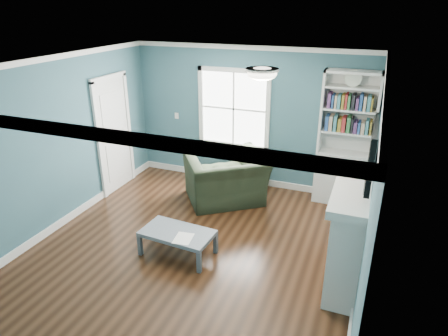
% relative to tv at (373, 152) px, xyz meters
% --- Properties ---
extents(floor, '(5.00, 5.00, 0.00)m').
position_rel_tv_xyz_m(floor, '(-2.20, -0.20, -1.72)').
color(floor, black).
rests_on(floor, ground).
extents(room_walls, '(5.00, 5.00, 5.00)m').
position_rel_tv_xyz_m(room_walls, '(-2.20, -0.20, -0.14)').
color(room_walls, '#335A68').
rests_on(room_walls, ground).
extents(trim, '(4.50, 5.00, 2.60)m').
position_rel_tv_xyz_m(trim, '(-2.20, -0.20, -0.49)').
color(trim, white).
rests_on(trim, ground).
extents(window, '(1.40, 0.06, 1.50)m').
position_rel_tv_xyz_m(window, '(-2.50, 2.29, -0.27)').
color(window, white).
rests_on(window, room_walls).
extents(bookshelf, '(0.90, 0.35, 2.31)m').
position_rel_tv_xyz_m(bookshelf, '(-0.43, 2.10, -0.80)').
color(bookshelf, silver).
rests_on(bookshelf, ground).
extents(fireplace, '(0.44, 1.58, 1.30)m').
position_rel_tv_xyz_m(fireplace, '(-0.12, 0.00, -1.09)').
color(fireplace, black).
rests_on(fireplace, ground).
extents(tv, '(0.06, 1.10, 0.65)m').
position_rel_tv_xyz_m(tv, '(0.00, 0.00, 0.00)').
color(tv, black).
rests_on(tv, fireplace).
extents(door, '(0.12, 0.98, 2.17)m').
position_rel_tv_xyz_m(door, '(-4.42, 1.20, -0.65)').
color(door, silver).
rests_on(door, ground).
extents(ceiling_fixture, '(0.38, 0.38, 0.15)m').
position_rel_tv_xyz_m(ceiling_fixture, '(-1.30, -0.10, 0.82)').
color(ceiling_fixture, white).
rests_on(ceiling_fixture, room_walls).
extents(light_switch, '(0.08, 0.01, 0.12)m').
position_rel_tv_xyz_m(light_switch, '(-3.70, 2.28, -0.52)').
color(light_switch, white).
rests_on(light_switch, room_walls).
extents(recliner, '(1.57, 1.48, 1.15)m').
position_rel_tv_xyz_m(recliner, '(-2.32, 1.40, -1.15)').
color(recliner, black).
rests_on(recliner, ground).
extents(coffee_table, '(1.03, 0.61, 0.36)m').
position_rel_tv_xyz_m(coffee_table, '(-2.36, -0.36, -1.41)').
color(coffee_table, '#495058').
rests_on(coffee_table, ground).
extents(paper_sheet, '(0.27, 0.32, 0.00)m').
position_rel_tv_xyz_m(paper_sheet, '(-2.20, -0.49, -1.36)').
color(paper_sheet, white).
rests_on(paper_sheet, coffee_table).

